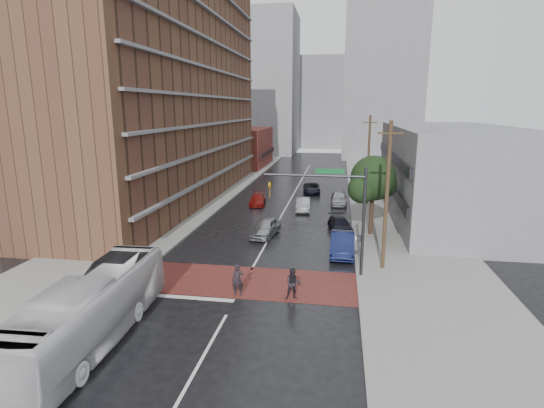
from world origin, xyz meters
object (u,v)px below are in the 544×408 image
(car_travel_b, at_px, (303,204))
(car_travel_c, at_px, (258,200))
(car_parked_mid, at_px, (340,225))
(car_parked_far, at_px, (339,198))
(car_travel_a, at_px, (265,227))
(car_parked_near, at_px, (342,244))
(pedestrian_b, at_px, (293,284))
(transit_bus, at_px, (90,311))
(suv_travel, at_px, (312,188))
(pedestrian_a, at_px, (238,280))

(car_travel_b, height_order, car_travel_c, car_travel_b)
(car_parked_mid, distance_m, car_parked_far, 10.91)
(car_travel_a, bearing_deg, car_parked_near, -20.53)
(car_travel_c, height_order, car_parked_mid, car_parked_mid)
(pedestrian_b, height_order, car_travel_a, pedestrian_b)
(car_travel_c, bearing_deg, car_travel_a, -81.43)
(transit_bus, distance_m, suv_travel, 38.22)
(pedestrian_a, distance_m, car_parked_mid, 15.44)
(pedestrian_b, distance_m, car_parked_mid, 14.52)
(pedestrian_a, xyz_separation_m, car_parked_mid, (5.86, 14.28, -0.33))
(transit_bus, distance_m, car_parked_mid, 23.34)
(pedestrian_b, relative_size, car_parked_far, 0.42)
(car_travel_b, height_order, car_parked_mid, car_travel_b)
(suv_travel, distance_m, car_parked_near, 23.45)
(suv_travel, bearing_deg, transit_bus, -107.11)
(car_travel_a, relative_size, car_parked_far, 1.01)
(transit_bus, height_order, car_travel_b, transit_bus)
(pedestrian_a, xyz_separation_m, car_travel_c, (-3.40, 23.49, -0.35))
(pedestrian_b, xyz_separation_m, suv_travel, (-1.08, 31.35, -0.30))
(suv_travel, bearing_deg, car_travel_b, -96.88)
(car_travel_c, distance_m, suv_travel, 9.65)
(pedestrian_b, height_order, suv_travel, pedestrian_b)
(pedestrian_b, relative_size, car_travel_a, 0.42)
(transit_bus, distance_m, car_travel_c, 29.65)
(car_parked_near, bearing_deg, car_travel_c, 122.65)
(pedestrian_b, xyz_separation_m, car_parked_far, (2.43, 25.18, -0.18))
(pedestrian_a, xyz_separation_m, pedestrian_b, (3.26, 0.00, -0.01))
(car_travel_b, xyz_separation_m, car_parked_near, (4.12, -13.29, 0.13))
(pedestrian_a, bearing_deg, car_travel_b, 72.79)
(car_travel_a, distance_m, car_travel_c, 11.97)
(pedestrian_a, distance_m, car_travel_c, 23.73)
(transit_bus, distance_m, car_travel_b, 28.60)
(transit_bus, bearing_deg, pedestrian_a, 45.43)
(suv_travel, bearing_deg, car_parked_far, -65.84)
(car_parked_mid, height_order, car_parked_far, car_parked_far)
(car_parked_near, xyz_separation_m, car_parked_mid, (-0.19, 6.05, -0.19))
(pedestrian_b, height_order, car_parked_near, pedestrian_b)
(car_travel_b, xyz_separation_m, suv_travel, (0.24, 9.83, -0.05))
(transit_bus, height_order, car_travel_c, transit_bus)
(car_parked_near, relative_size, car_parked_mid, 1.16)
(suv_travel, height_order, car_parked_far, car_parked_far)
(car_travel_a, height_order, car_parked_mid, car_travel_a)
(pedestrian_a, xyz_separation_m, car_parked_far, (5.69, 25.18, -0.19))
(pedestrian_b, relative_size, car_parked_near, 0.38)
(pedestrian_b, xyz_separation_m, car_parked_mid, (2.60, 14.28, -0.31))
(pedestrian_a, relative_size, suv_travel, 0.42)
(car_parked_mid, bearing_deg, pedestrian_a, -123.20)
(pedestrian_b, height_order, car_travel_b, pedestrian_b)
(transit_bus, height_order, car_parked_mid, transit_bus)
(car_parked_near, bearing_deg, pedestrian_a, -125.48)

